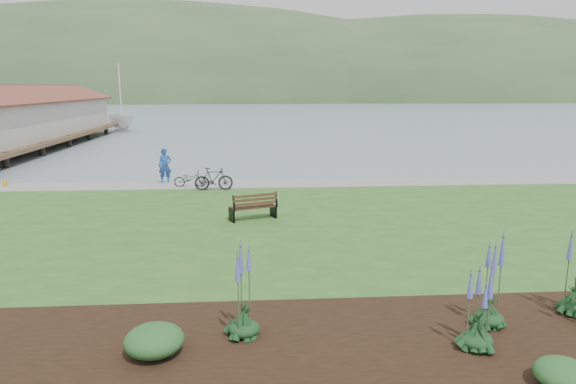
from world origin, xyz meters
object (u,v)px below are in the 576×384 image
Objects in this scene: bicycle_a at (190,179)px; sailboat at (123,131)px; park_bench at (254,206)px; person at (165,163)px.

bicycle_a is 0.06× the size of sailboat.
park_bench is at bearing -104.54° from sailboat.
person reaches higher than park_bench.
bicycle_a is 39.82m from sailboat.
park_bench is at bearing -155.25° from bicycle_a.
sailboat is at bearing 92.87° from person.
park_bench is 8.89m from person.
park_bench is 1.19× the size of bicycle_a.
sailboat is (-12.33, 37.86, -0.80)m from bicycle_a.
bicycle_a is (1.37, -1.10, -0.65)m from person.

